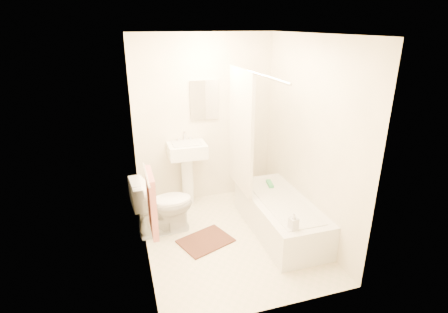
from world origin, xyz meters
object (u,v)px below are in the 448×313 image
object	(u,v)px
sink	(187,171)
bath_mat	(206,241)
toilet	(163,205)
soap_bottle	(294,221)
bathtub	(280,215)

from	to	relation	value
sink	bath_mat	bearing A→B (deg)	-89.83
toilet	sink	bearing A→B (deg)	-40.05
sink	soap_bottle	size ratio (longest dim) A/B	5.28
toilet	bathtub	distance (m)	1.48
bath_mat	soap_bottle	distance (m)	1.17
toilet	bathtub	bearing A→B (deg)	-111.81
sink	bath_mat	distance (m)	1.15
sink	bathtub	xyz separation A→B (m)	(0.96, -1.07, -0.29)
bathtub	bath_mat	bearing A→B (deg)	177.94
sink	soap_bottle	bearing A→B (deg)	-64.24
soap_bottle	toilet	bearing A→B (deg)	139.91
toilet	soap_bottle	world-z (taller)	toilet
toilet	bathtub	world-z (taller)	toilet
bathtub	soap_bottle	bearing A→B (deg)	-104.25
soap_bottle	sink	bearing A→B (deg)	115.32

